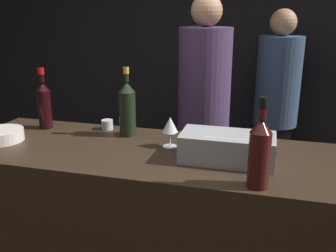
{
  "coord_description": "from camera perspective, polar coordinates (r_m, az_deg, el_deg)",
  "views": [
    {
      "loc": [
        0.44,
        -1.28,
        1.72
      ],
      "look_at": [
        0.0,
        0.37,
        1.2
      ],
      "focal_mm": 40.0,
      "sensor_mm": 36.0,
      "label": 1
    }
  ],
  "objects": [
    {
      "name": "bowl_white",
      "position": [
        2.12,
        -23.99,
        -1.24
      ],
      "size": [
        0.22,
        0.22,
        0.06
      ],
      "color": "silver",
      "rests_on": "bar_counter"
    },
    {
      "name": "person_in_hoodie",
      "position": [
        2.68,
        5.47,
        1.96
      ],
      "size": [
        0.36,
        0.36,
        1.83
      ],
      "rotation": [
        0.0,
        0.0,
        -2.45
      ],
      "color": "black",
      "rests_on": "ground_plane"
    },
    {
      "name": "person_blond_tee",
      "position": [
        3.27,
        16.16,
        3.19
      ],
      "size": [
        0.36,
        0.36,
        1.74
      ],
      "rotation": [
        0.0,
        0.0,
        -1.03
      ],
      "color": "black",
      "rests_on": "ground_plane"
    },
    {
      "name": "wine_glass",
      "position": [
        1.83,
        0.4,
        0.05
      ],
      "size": [
        0.08,
        0.08,
        0.15
      ],
      "color": "silver",
      "rests_on": "bar_counter"
    },
    {
      "name": "ice_bin_with_bottles",
      "position": [
        1.69,
        9.13,
        -3.01
      ],
      "size": [
        0.42,
        0.21,
        0.13
      ],
      "color": "#9EA0A5",
      "rests_on": "bar_counter"
    },
    {
      "name": "red_wine_bottle_black_foil",
      "position": [
        1.44,
        13.79,
        -3.77
      ],
      "size": [
        0.08,
        0.08,
        0.35
      ],
      "color": "#380F0F",
      "rests_on": "bar_counter"
    },
    {
      "name": "candle_votive",
      "position": [
        2.15,
        -9.25,
        0.22
      ],
      "size": [
        0.07,
        0.07,
        0.05
      ],
      "color": "silver",
      "rests_on": "bar_counter"
    },
    {
      "name": "bar_counter",
      "position": [
        2.05,
        -0.25,
        -18.13
      ],
      "size": [
        2.12,
        0.67,
        1.08
      ],
      "color": "#2D2116",
      "rests_on": "ground_plane"
    },
    {
      "name": "wall_back_chalkboard",
      "position": [
        3.62,
        8.14,
        11.86
      ],
      "size": [
        6.4,
        0.06,
        2.8
      ],
      "color": "black",
      "rests_on": "ground_plane"
    },
    {
      "name": "champagne_bottle",
      "position": [
        2.0,
        -6.24,
        2.79
      ],
      "size": [
        0.09,
        0.09,
        0.37
      ],
      "color": "black",
      "rests_on": "bar_counter"
    },
    {
      "name": "red_wine_bottle_tall",
      "position": [
        2.23,
        -18.37,
        3.32
      ],
      "size": [
        0.07,
        0.07,
        0.35
      ],
      "color": "black",
      "rests_on": "bar_counter"
    }
  ]
}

